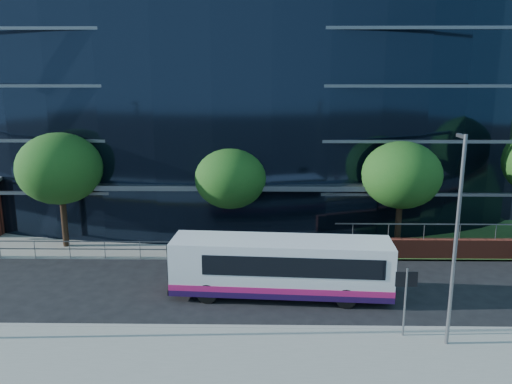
{
  "coord_description": "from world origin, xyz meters",
  "views": [
    {
      "loc": [
        -1.0,
        -19.6,
        10.06
      ],
      "look_at": [
        -1.45,
        8.0,
        3.73
      ],
      "focal_mm": 35.0,
      "sensor_mm": 36.0,
      "label": 1
    }
  ],
  "objects_px": {
    "tree_far_b": "(230,178)",
    "streetlight_east": "(456,236)",
    "tree_far_a": "(60,169)",
    "tree_dist_e": "(475,126)",
    "street_sign": "(406,288)",
    "tree_far_c": "(401,175)",
    "city_bus": "(283,267)"
  },
  "relations": [
    {
      "from": "tree_far_b",
      "to": "tree_far_c",
      "type": "relative_size",
      "value": 0.93
    },
    {
      "from": "tree_dist_e",
      "to": "tree_far_b",
      "type": "bearing_deg",
      "value": -131.52
    },
    {
      "from": "street_sign",
      "to": "tree_far_c",
      "type": "distance_m",
      "value": 11.14
    },
    {
      "from": "street_sign",
      "to": "tree_far_a",
      "type": "xyz_separation_m",
      "value": [
        -17.5,
        10.59,
        2.71
      ]
    },
    {
      "from": "streetlight_east",
      "to": "city_bus",
      "type": "distance_m",
      "value": 8.13
    },
    {
      "from": "tree_far_b",
      "to": "streetlight_east",
      "type": "distance_m",
      "value": 14.74
    },
    {
      "from": "street_sign",
      "to": "streetlight_east",
      "type": "xyz_separation_m",
      "value": [
        1.5,
        -0.59,
        2.29
      ]
    },
    {
      "from": "tree_dist_e",
      "to": "streetlight_east",
      "type": "distance_m",
      "value": 45.85
    },
    {
      "from": "tree_dist_e",
      "to": "streetlight_east",
      "type": "xyz_separation_m",
      "value": [
        -18.0,
        -42.17,
        -0.1
      ]
    },
    {
      "from": "streetlight_east",
      "to": "street_sign",
      "type": "bearing_deg",
      "value": 158.64
    },
    {
      "from": "tree_far_c",
      "to": "streetlight_east",
      "type": "relative_size",
      "value": 0.81
    },
    {
      "from": "street_sign",
      "to": "tree_dist_e",
      "type": "xyz_separation_m",
      "value": [
        19.5,
        41.59,
        2.39
      ]
    },
    {
      "from": "tree_dist_e",
      "to": "city_bus",
      "type": "bearing_deg",
      "value": -122.59
    },
    {
      "from": "tree_far_b",
      "to": "city_bus",
      "type": "height_order",
      "value": "tree_far_b"
    },
    {
      "from": "tree_far_a",
      "to": "city_bus",
      "type": "bearing_deg",
      "value": -27.51
    },
    {
      "from": "streetlight_east",
      "to": "city_bus",
      "type": "bearing_deg",
      "value": 143.86
    },
    {
      "from": "streetlight_east",
      "to": "tree_far_b",
      "type": "bearing_deg",
      "value": 127.63
    },
    {
      "from": "tree_far_a",
      "to": "tree_dist_e",
      "type": "distance_m",
      "value": 48.27
    },
    {
      "from": "tree_dist_e",
      "to": "city_bus",
      "type": "distance_m",
      "value": 44.87
    },
    {
      "from": "tree_far_b",
      "to": "tree_far_c",
      "type": "bearing_deg",
      "value": -2.86
    },
    {
      "from": "street_sign",
      "to": "city_bus",
      "type": "distance_m",
      "value": 6.06
    },
    {
      "from": "tree_dist_e",
      "to": "tree_far_a",
      "type": "bearing_deg",
      "value": -140.04
    },
    {
      "from": "tree_far_b",
      "to": "streetlight_east",
      "type": "bearing_deg",
      "value": -52.37
    },
    {
      "from": "tree_far_a",
      "to": "streetlight_east",
      "type": "xyz_separation_m",
      "value": [
        19.0,
        -11.17,
        -0.42
      ]
    },
    {
      "from": "tree_far_a",
      "to": "streetlight_east",
      "type": "bearing_deg",
      "value": -30.46
    },
    {
      "from": "tree_far_b",
      "to": "tree_dist_e",
      "type": "xyz_separation_m",
      "value": [
        27.0,
        30.5,
        0.33
      ]
    },
    {
      "from": "tree_far_c",
      "to": "tree_dist_e",
      "type": "distance_m",
      "value": 35.36
    },
    {
      "from": "tree_far_a",
      "to": "streetlight_east",
      "type": "relative_size",
      "value": 0.87
    },
    {
      "from": "tree_far_b",
      "to": "tree_dist_e",
      "type": "height_order",
      "value": "tree_dist_e"
    },
    {
      "from": "tree_far_a",
      "to": "tree_far_b",
      "type": "distance_m",
      "value": 10.03
    },
    {
      "from": "tree_far_a",
      "to": "tree_far_c",
      "type": "bearing_deg",
      "value": 0.0
    },
    {
      "from": "tree_far_a",
      "to": "tree_far_c",
      "type": "relative_size",
      "value": 1.07
    }
  ]
}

